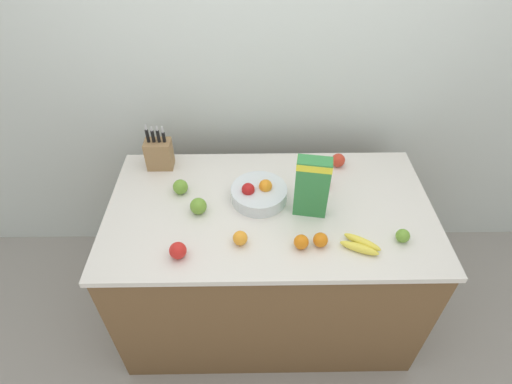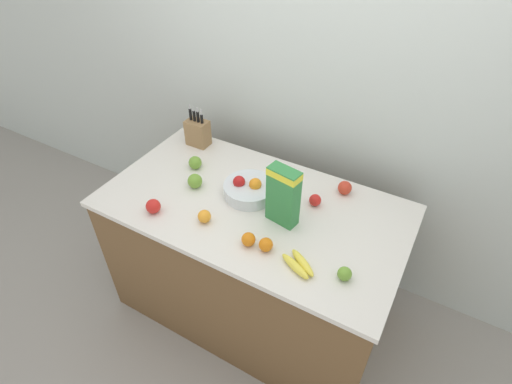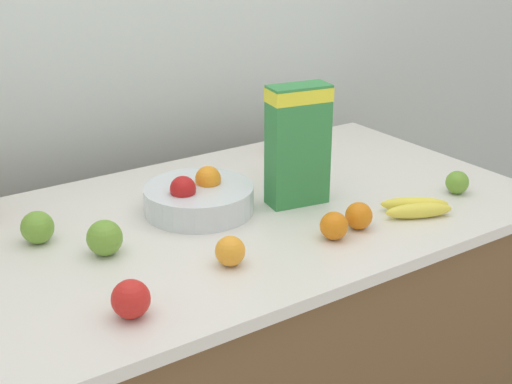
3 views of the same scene
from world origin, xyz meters
TOP-DOWN VIEW (x-y plane):
  - wall_back at (0.00, 0.67)m, footprint 9.00×0.06m
  - counter at (0.00, 0.00)m, footprint 1.65×0.91m
  - cereal_box at (0.19, -0.03)m, footprint 0.17×0.10m
  - fruit_bowl at (-0.06, 0.06)m, footprint 0.29×0.29m
  - banana_bunch at (0.40, -0.27)m, footprint 0.20×0.16m
  - apple_near_bananas at (-0.36, -0.03)m, footprint 0.08×0.08m
  - apple_by_knife_block at (0.60, -0.23)m, footprint 0.06×0.06m
  - apple_leftmost at (0.29, 0.16)m, footprint 0.06×0.06m
  - apple_rightmost at (-0.46, 0.12)m, footprint 0.08×0.08m
  - apple_middle at (0.40, 0.33)m, footprint 0.08×0.08m
  - apple_rear at (-0.42, -0.31)m, footprint 0.08×0.08m
  - orange_near_bowl at (-0.15, -0.24)m, footprint 0.07×0.07m
  - orange_front_center at (0.22, -0.25)m, footprint 0.07×0.07m
  - orange_mid_right at (0.13, -0.27)m, footprint 0.07×0.07m

SIDE VIEW (x-z plane):
  - counter at x=0.00m, z-range 0.00..0.92m
  - banana_bunch at x=0.40m, z-range 0.92..0.96m
  - apple_by_knife_block at x=0.60m, z-range 0.92..0.99m
  - apple_leftmost at x=0.29m, z-range 0.92..0.99m
  - orange_front_center at x=0.22m, z-range 0.92..0.99m
  - orange_near_bowl at x=-0.15m, z-range 0.92..0.99m
  - orange_mid_right at x=0.13m, z-range 0.92..0.99m
  - apple_middle at x=0.40m, z-range 0.92..1.00m
  - apple_rear at x=-0.42m, z-range 0.92..1.00m
  - apple_rightmost at x=-0.46m, z-range 0.92..1.00m
  - fruit_bowl at x=-0.06m, z-range 0.90..1.02m
  - apple_near_bananas at x=-0.36m, z-range 0.92..1.01m
  - cereal_box at x=0.19m, z-range 0.94..1.26m
  - wall_back at x=0.00m, z-range 0.00..2.60m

